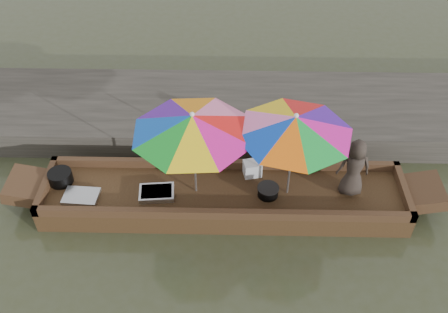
{
  "coord_description": "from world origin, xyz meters",
  "views": [
    {
      "loc": [
        0.12,
        -5.5,
        6.06
      ],
      "look_at": [
        0.0,
        0.1,
        1.0
      ],
      "focal_mm": 40.0,
      "sensor_mm": 36.0,
      "label": 1
    }
  ],
  "objects_px": {
    "vendor": "(354,168)",
    "umbrella_bow": "(194,154)",
    "umbrella_stern": "(291,156)",
    "supply_bag": "(252,168)",
    "boat_hull": "(224,199)",
    "tray_crayfish": "(157,193)",
    "tray_scallop": "(81,196)",
    "charcoal_grill": "(268,192)",
    "cooking_pot": "(60,177)"
  },
  "relations": [
    {
      "from": "boat_hull",
      "to": "umbrella_bow",
      "type": "relative_size",
      "value": 3.17
    },
    {
      "from": "boat_hull",
      "to": "supply_bag",
      "type": "relative_size",
      "value": 20.56
    },
    {
      "from": "tray_crayfish",
      "to": "umbrella_stern",
      "type": "relative_size",
      "value": 0.32
    },
    {
      "from": "boat_hull",
      "to": "vendor",
      "type": "bearing_deg",
      "value": 1.2
    },
    {
      "from": "charcoal_grill",
      "to": "umbrella_bow",
      "type": "relative_size",
      "value": 0.18
    },
    {
      "from": "tray_scallop",
      "to": "vendor",
      "type": "bearing_deg",
      "value": 3.12
    },
    {
      "from": "boat_hull",
      "to": "vendor",
      "type": "relative_size",
      "value": 5.62
    },
    {
      "from": "umbrella_bow",
      "to": "umbrella_stern",
      "type": "distance_m",
      "value": 1.44
    },
    {
      "from": "cooking_pot",
      "to": "supply_bag",
      "type": "bearing_deg",
      "value": 4.45
    },
    {
      "from": "vendor",
      "to": "tray_crayfish",
      "type": "bearing_deg",
      "value": 3.07
    },
    {
      "from": "charcoal_grill",
      "to": "umbrella_stern",
      "type": "height_order",
      "value": "umbrella_stern"
    },
    {
      "from": "umbrella_bow",
      "to": "umbrella_stern",
      "type": "relative_size",
      "value": 1.06
    },
    {
      "from": "boat_hull",
      "to": "tray_scallop",
      "type": "xyz_separation_m",
      "value": [
        -2.23,
        -0.19,
        0.21
      ]
    },
    {
      "from": "umbrella_bow",
      "to": "boat_hull",
      "type": "bearing_deg",
      "value": 0.0
    },
    {
      "from": "tray_crayfish",
      "to": "boat_hull",
      "type": "bearing_deg",
      "value": 5.77
    },
    {
      "from": "cooking_pot",
      "to": "charcoal_grill",
      "type": "relative_size",
      "value": 1.18
    },
    {
      "from": "tray_crayfish",
      "to": "umbrella_bow",
      "type": "relative_size",
      "value": 0.3
    },
    {
      "from": "supply_bag",
      "to": "tray_crayfish",
      "type": "bearing_deg",
      "value": -161.58
    },
    {
      "from": "supply_bag",
      "to": "umbrella_bow",
      "type": "height_order",
      "value": "umbrella_bow"
    },
    {
      "from": "cooking_pot",
      "to": "tray_crayfish",
      "type": "xyz_separation_m",
      "value": [
        1.58,
        -0.26,
        -0.06
      ]
    },
    {
      "from": "umbrella_stern",
      "to": "boat_hull",
      "type": "bearing_deg",
      "value": 180.0
    },
    {
      "from": "umbrella_bow",
      "to": "cooking_pot",
      "type": "bearing_deg",
      "value": 175.93
    },
    {
      "from": "tray_crayfish",
      "to": "supply_bag",
      "type": "height_order",
      "value": "supply_bag"
    },
    {
      "from": "tray_crayfish",
      "to": "umbrella_stern",
      "type": "height_order",
      "value": "umbrella_stern"
    },
    {
      "from": "charcoal_grill",
      "to": "umbrella_bow",
      "type": "distance_m",
      "value": 1.33
    },
    {
      "from": "cooking_pot",
      "to": "tray_scallop",
      "type": "relative_size",
      "value": 0.7
    },
    {
      "from": "vendor",
      "to": "umbrella_bow",
      "type": "distance_m",
      "value": 2.43
    },
    {
      "from": "charcoal_grill",
      "to": "vendor",
      "type": "distance_m",
      "value": 1.36
    },
    {
      "from": "tray_scallop",
      "to": "umbrella_bow",
      "type": "relative_size",
      "value": 0.3
    },
    {
      "from": "vendor",
      "to": "umbrella_stern",
      "type": "height_order",
      "value": "umbrella_stern"
    },
    {
      "from": "charcoal_grill",
      "to": "tray_crayfish",
      "type": "bearing_deg",
      "value": -178.77
    },
    {
      "from": "umbrella_bow",
      "to": "umbrella_stern",
      "type": "bearing_deg",
      "value": 0.0
    },
    {
      "from": "tray_scallop",
      "to": "charcoal_grill",
      "type": "height_order",
      "value": "charcoal_grill"
    },
    {
      "from": "cooking_pot",
      "to": "vendor",
      "type": "height_order",
      "value": "vendor"
    },
    {
      "from": "vendor",
      "to": "tray_scallop",
      "type": "bearing_deg",
      "value": 3.4
    },
    {
      "from": "boat_hull",
      "to": "tray_crayfish",
      "type": "xyz_separation_m",
      "value": [
        -1.05,
        -0.11,
        0.22
      ]
    },
    {
      "from": "tray_crayfish",
      "to": "umbrella_stern",
      "type": "distance_m",
      "value": 2.18
    },
    {
      "from": "supply_bag",
      "to": "umbrella_stern",
      "type": "relative_size",
      "value": 0.16
    },
    {
      "from": "vendor",
      "to": "boat_hull",
      "type": "bearing_deg",
      "value": 1.48
    },
    {
      "from": "supply_bag",
      "to": "charcoal_grill",
      "type": "bearing_deg",
      "value": -62.94
    },
    {
      "from": "umbrella_stern",
      "to": "tray_scallop",
      "type": "bearing_deg",
      "value": -176.67
    },
    {
      "from": "charcoal_grill",
      "to": "supply_bag",
      "type": "height_order",
      "value": "supply_bag"
    },
    {
      "from": "umbrella_bow",
      "to": "vendor",
      "type": "bearing_deg",
      "value": 0.99
    },
    {
      "from": "boat_hull",
      "to": "umbrella_stern",
      "type": "height_order",
      "value": "umbrella_stern"
    },
    {
      "from": "charcoal_grill",
      "to": "vendor",
      "type": "height_order",
      "value": "vendor"
    },
    {
      "from": "vendor",
      "to": "umbrella_stern",
      "type": "distance_m",
      "value": 1.01
    },
    {
      "from": "charcoal_grill",
      "to": "umbrella_stern",
      "type": "relative_size",
      "value": 0.19
    },
    {
      "from": "supply_bag",
      "to": "umbrella_bow",
      "type": "xyz_separation_m",
      "value": [
        -0.9,
        -0.4,
        0.65
      ]
    },
    {
      "from": "tray_scallop",
      "to": "charcoal_grill",
      "type": "xyz_separation_m",
      "value": [
        2.92,
        0.12,
        0.05
      ]
    },
    {
      "from": "vendor",
      "to": "umbrella_bow",
      "type": "bearing_deg",
      "value": 1.26
    }
  ]
}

